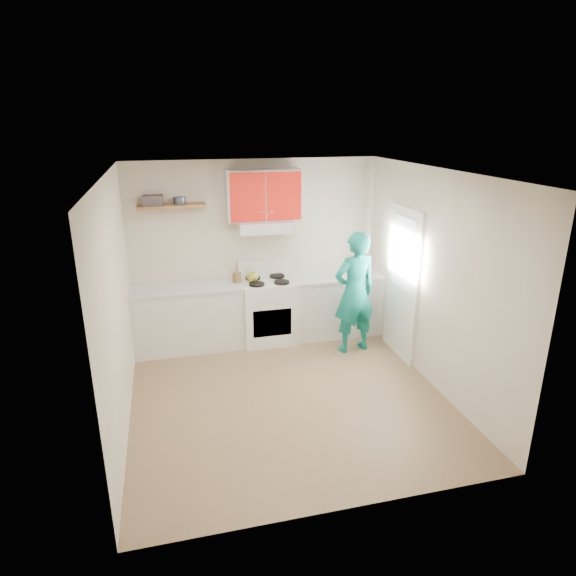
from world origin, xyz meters
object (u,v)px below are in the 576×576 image
object	(u,v)px
crock	(237,278)
person	(355,293)
tin	(180,200)
kettle	(253,277)
stove	(268,311)

from	to	relation	value
crock	person	size ratio (longest dim) A/B	0.09
crock	person	bearing A→B (deg)	-24.07
tin	kettle	xyz separation A→B (m)	(0.94, -0.15, -1.10)
person	kettle	bearing A→B (deg)	-35.67
tin	crock	size ratio (longest dim) A/B	1.05
crock	stove	bearing A→B (deg)	-7.69
stove	tin	size ratio (longest dim) A/B	5.66
tin	kettle	distance (m)	1.45
stove	person	size ratio (longest dim) A/B	0.54
tin	stove	bearing A→B (deg)	-8.64
tin	crock	distance (m)	1.33
crock	kettle	bearing A→B (deg)	-7.66
tin	person	distance (m)	2.67
tin	person	world-z (taller)	tin
stove	kettle	xyz separation A→B (m)	(-0.21, 0.03, 0.53)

